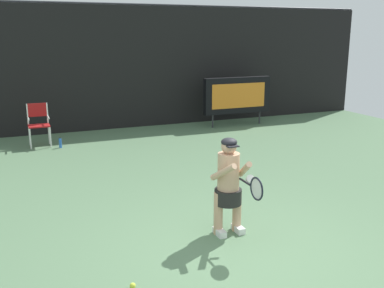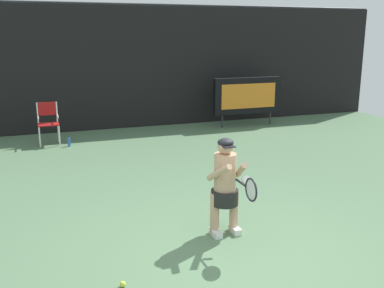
{
  "view_description": "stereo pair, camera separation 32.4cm",
  "coord_description": "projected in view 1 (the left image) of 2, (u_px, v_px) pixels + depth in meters",
  "views": [
    {
      "loc": [
        -2.63,
        -4.67,
        2.81
      ],
      "look_at": [
        0.09,
        1.86,
        1.05
      ],
      "focal_mm": 41.8,
      "sensor_mm": 36.0,
      "label": 1
    },
    {
      "loc": [
        -2.32,
        -4.79,
        2.81
      ],
      "look_at": [
        0.09,
        1.86,
        1.05
      ],
      "focal_mm": 41.8,
      "sensor_mm": 36.0,
      "label": 2
    }
  ],
  "objects": [
    {
      "name": "scoreboard",
      "position": [
        237.0,
        95.0,
        13.75
      ],
      "size": [
        2.2,
        0.21,
        1.5
      ],
      "color": "black",
      "rests_on": "ground"
    },
    {
      "name": "umpire_chair",
      "position": [
        39.0,
        122.0,
        11.33
      ],
      "size": [
        0.52,
        0.44,
        1.08
      ],
      "color": "white",
      "rests_on": "ground"
    },
    {
      "name": "water_bottle",
      "position": [
        60.0,
        143.0,
        11.24
      ],
      "size": [
        0.07,
        0.07,
        0.27
      ],
      "color": "blue",
      "rests_on": "ground"
    },
    {
      "name": "backdrop_screen",
      "position": [
        102.0,
        68.0,
        13.03
      ],
      "size": [
        18.0,
        0.12,
        3.66
      ],
      "color": "black",
      "rests_on": "ground"
    },
    {
      "name": "ground",
      "position": [
        247.0,
        261.0,
        5.68
      ],
      "size": [
        18.0,
        22.0,
        0.03
      ],
      "color": "#557754"
    },
    {
      "name": "tennis_player",
      "position": [
        229.0,
        183.0,
        6.3
      ],
      "size": [
        0.53,
        0.61,
        1.41
      ],
      "color": "white",
      "rests_on": "ground"
    },
    {
      "name": "tennis_racket",
      "position": [
        256.0,
        188.0,
        5.77
      ],
      "size": [
        0.03,
        0.6,
        0.31
      ],
      "rotation": [
        0.0,
        0.0,
        0.24
      ],
      "color": "black"
    },
    {
      "name": "tennis_ball_loose",
      "position": [
        133.0,
        286.0,
        5.05
      ],
      "size": [
        0.07,
        0.07,
        0.07
      ],
      "color": "#CCDB3D",
      "rests_on": "ground"
    }
  ]
}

